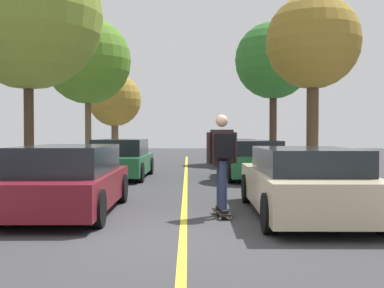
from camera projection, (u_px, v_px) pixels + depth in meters
The scene contains 14 objects.
ground at pixel (183, 233), 7.43m from camera, with size 80.00×80.00×0.00m, color #353538.
center_line at pixel (185, 198), 11.42m from camera, with size 0.12×39.20×0.01m, color gold.
parked_car_left_nearest at pixel (68, 179), 9.27m from camera, with size 1.90×4.24×1.32m.
parked_car_left_near at pixel (121, 159), 16.46m from camera, with size 2.05×4.38×1.34m.
parked_car_right_nearest at pixel (304, 182), 8.95m from camera, with size 2.06×4.71×1.29m.
parked_car_right_near at pixel (252, 159), 16.15m from camera, with size 2.02×4.14×1.32m.
parked_car_right_far at pixel (234, 152), 22.40m from camera, with size 1.99×4.35×1.27m.
street_tree_left_nearest at pixel (28, 15), 13.38m from camera, with size 4.21×4.21×6.87m.
street_tree_left_near at pixel (88, 61), 21.39m from camera, with size 3.90×3.90×6.64m.
street_tree_left_far at pixel (115, 100), 29.26m from camera, with size 3.26×3.26×5.10m.
street_tree_right_nearest at pixel (313, 43), 16.54m from camera, with size 3.30×3.30×6.27m.
street_tree_right_near at pixel (273, 61), 24.21m from camera, with size 3.92×3.92×7.10m.
skateboard at pixel (222, 212), 8.88m from camera, with size 0.33×0.86×0.10m.
skateboarder at pixel (222, 156), 8.82m from camera, with size 0.59×0.71×1.81m.
Camera 1 is at (0.07, -7.39, 1.58)m, focal length 44.32 mm.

